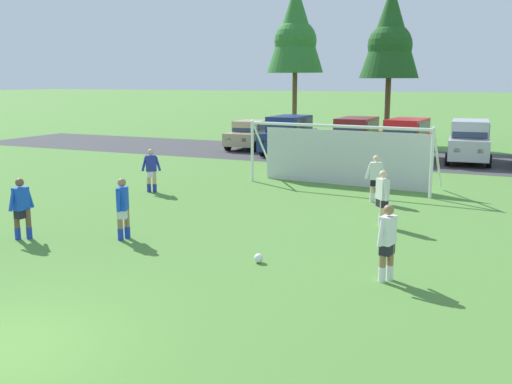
{
  "coord_description": "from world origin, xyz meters",
  "views": [
    {
      "loc": [
        7.28,
        -5.96,
        4.15
      ],
      "look_at": [
        1.41,
        7.03,
        1.4
      ],
      "focal_mm": 40.67,
      "sensor_mm": 36.0,
      "label": 1
    }
  ],
  "objects_px": {
    "parked_car_slot_left": "(289,134)",
    "player_winger_right": "(22,209)",
    "player_striker_near": "(382,199)",
    "player_midfield_center": "(123,209)",
    "player_trailing_back": "(375,179)",
    "parked_car_slot_center_left": "(356,137)",
    "player_winger_left": "(387,243)",
    "parked_car_slot_center": "(406,139)",
    "player_defender_far": "(151,171)",
    "parked_car_slot_far_left": "(250,135)",
    "soccer_ball": "(259,258)",
    "parked_car_slot_center_right": "(469,141)",
    "soccer_goal": "(342,154)"
  },
  "relations": [
    {
      "from": "player_defender_far",
      "to": "player_winger_left",
      "type": "height_order",
      "value": "same"
    },
    {
      "from": "player_trailing_back",
      "to": "parked_car_slot_left",
      "type": "xyz_separation_m",
      "value": [
        -7.6,
        11.37,
        0.29
      ]
    },
    {
      "from": "parked_car_slot_far_left",
      "to": "parked_car_slot_center",
      "type": "xyz_separation_m",
      "value": [
        9.64,
        -1.27,
        0.24
      ]
    },
    {
      "from": "player_winger_left",
      "to": "parked_car_slot_center",
      "type": "xyz_separation_m",
      "value": [
        -3.05,
        19.31,
        0.29
      ]
    },
    {
      "from": "player_winger_left",
      "to": "parked_car_slot_center_left",
      "type": "relative_size",
      "value": 0.36
    },
    {
      "from": "player_defender_far",
      "to": "player_winger_left",
      "type": "bearing_deg",
      "value": -31.56
    },
    {
      "from": "soccer_ball",
      "to": "player_trailing_back",
      "type": "bearing_deg",
      "value": 83.39
    },
    {
      "from": "player_striker_near",
      "to": "parked_car_slot_left",
      "type": "bearing_deg",
      "value": 120.27
    },
    {
      "from": "player_winger_right",
      "to": "parked_car_slot_far_left",
      "type": "bearing_deg",
      "value": 98.61
    },
    {
      "from": "soccer_goal",
      "to": "player_midfield_center",
      "type": "xyz_separation_m",
      "value": [
        -3.05,
        -10.09,
        -0.47
      ]
    },
    {
      "from": "player_midfield_center",
      "to": "parked_car_slot_center_right",
      "type": "bearing_deg",
      "value": 69.7
    },
    {
      "from": "parked_car_slot_left",
      "to": "player_winger_left",
      "type": "bearing_deg",
      "value": -63.35
    },
    {
      "from": "player_striker_near",
      "to": "parked_car_slot_center",
      "type": "height_order",
      "value": "parked_car_slot_center"
    },
    {
      "from": "soccer_goal",
      "to": "player_defender_far",
      "type": "xyz_separation_m",
      "value": [
        -6.15,
        -4.26,
        -0.47
      ]
    },
    {
      "from": "player_trailing_back",
      "to": "parked_car_slot_center",
      "type": "xyz_separation_m",
      "value": [
        -1.01,
        11.47,
        0.29
      ]
    },
    {
      "from": "player_midfield_center",
      "to": "player_defender_far",
      "type": "bearing_deg",
      "value": 118.01
    },
    {
      "from": "player_winger_left",
      "to": "soccer_ball",
      "type": "bearing_deg",
      "value": 179.74
    },
    {
      "from": "player_winger_right",
      "to": "player_striker_near",
      "type": "bearing_deg",
      "value": 32.21
    },
    {
      "from": "parked_car_slot_center",
      "to": "player_defender_far",
      "type": "bearing_deg",
      "value": -118.42
    },
    {
      "from": "parked_car_slot_center_left",
      "to": "soccer_ball",
      "type": "bearing_deg",
      "value": -81.76
    },
    {
      "from": "player_trailing_back",
      "to": "parked_car_slot_far_left",
      "type": "height_order",
      "value": "parked_car_slot_far_left"
    },
    {
      "from": "player_winger_left",
      "to": "parked_car_slot_far_left",
      "type": "relative_size",
      "value": 0.38
    },
    {
      "from": "parked_car_slot_center_left",
      "to": "player_midfield_center",
      "type": "bearing_deg",
      "value": -93.99
    },
    {
      "from": "player_striker_near",
      "to": "player_defender_far",
      "type": "xyz_separation_m",
      "value": [
        -9.03,
        1.65,
        0.0
      ]
    },
    {
      "from": "player_trailing_back",
      "to": "parked_car_slot_center_left",
      "type": "relative_size",
      "value": 0.36
    },
    {
      "from": "parked_car_slot_left",
      "to": "player_winger_right",
      "type": "bearing_deg",
      "value": -89.51
    },
    {
      "from": "soccer_ball",
      "to": "parked_car_slot_center_left",
      "type": "distance_m",
      "value": 19.39
    },
    {
      "from": "soccer_goal",
      "to": "player_trailing_back",
      "type": "height_order",
      "value": "soccer_goal"
    },
    {
      "from": "player_defender_far",
      "to": "parked_car_slot_left",
      "type": "xyz_separation_m",
      "value": [
        0.49,
        12.98,
        0.29
      ]
    },
    {
      "from": "soccer_goal",
      "to": "parked_car_slot_far_left",
      "type": "bearing_deg",
      "value": 130.77
    },
    {
      "from": "player_midfield_center",
      "to": "parked_car_slot_left",
      "type": "relative_size",
      "value": 0.36
    },
    {
      "from": "player_striker_near",
      "to": "parked_car_slot_far_left",
      "type": "relative_size",
      "value": 0.38
    },
    {
      "from": "soccer_ball",
      "to": "parked_car_slot_center_right",
      "type": "distance_m",
      "value": 19.86
    },
    {
      "from": "soccer_goal",
      "to": "player_trailing_back",
      "type": "distance_m",
      "value": 3.32
    },
    {
      "from": "player_midfield_center",
      "to": "parked_car_slot_center_left",
      "type": "distance_m",
      "value": 18.83
    },
    {
      "from": "parked_car_slot_center",
      "to": "parked_car_slot_center_right",
      "type": "height_order",
      "value": "same"
    },
    {
      "from": "parked_car_slot_center_right",
      "to": "parked_car_slot_center",
      "type": "bearing_deg",
      "value": -174.38
    },
    {
      "from": "parked_car_slot_center_right",
      "to": "soccer_ball",
      "type": "bearing_deg",
      "value": -98.77
    },
    {
      "from": "parked_car_slot_left",
      "to": "soccer_ball",
      "type": "bearing_deg",
      "value": -70.76
    },
    {
      "from": "soccer_goal",
      "to": "player_winger_right",
      "type": "xyz_separation_m",
      "value": [
        -5.49,
        -11.18,
        -0.47
      ]
    },
    {
      "from": "parked_car_slot_center",
      "to": "soccer_ball",
      "type": "bearing_deg",
      "value": -89.68
    },
    {
      "from": "player_trailing_back",
      "to": "parked_car_slot_far_left",
      "type": "distance_m",
      "value": 16.61
    },
    {
      "from": "soccer_ball",
      "to": "parked_car_slot_left",
      "type": "relative_size",
      "value": 0.05
    },
    {
      "from": "player_winger_left",
      "to": "parked_car_slot_far_left",
      "type": "height_order",
      "value": "parked_car_slot_far_left"
    },
    {
      "from": "player_striker_near",
      "to": "player_midfield_center",
      "type": "distance_m",
      "value": 7.26
    },
    {
      "from": "player_winger_left",
      "to": "parked_car_slot_center_right",
      "type": "height_order",
      "value": "parked_car_slot_center_right"
    },
    {
      "from": "parked_car_slot_center_right",
      "to": "player_defender_far",
      "type": "bearing_deg",
      "value": -127.32
    },
    {
      "from": "parked_car_slot_center_left",
      "to": "soccer_goal",
      "type": "bearing_deg",
      "value": -78.72
    },
    {
      "from": "parked_car_slot_far_left",
      "to": "player_midfield_center",
      "type": "bearing_deg",
      "value": -74.33
    },
    {
      "from": "parked_car_slot_left",
      "to": "parked_car_slot_center_left",
      "type": "height_order",
      "value": "same"
    }
  ]
}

